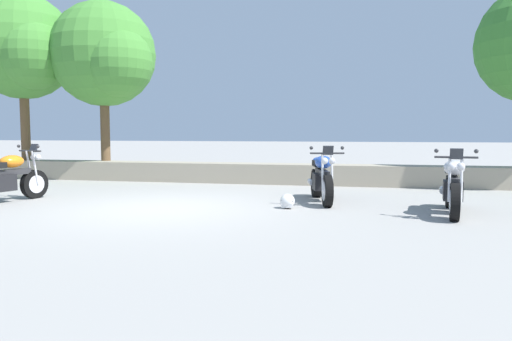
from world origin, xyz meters
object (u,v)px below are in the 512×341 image
Objects in this scene: motorcycle_orange_near_left at (5,179)px; leafy_tree_far_left at (24,49)px; leafy_tree_mid_left at (106,56)px; motorcycle_blue_centre at (322,178)px; motorcycle_silver_far_right at (453,187)px; rider_helmet at (287,201)px.

leafy_tree_far_left reaches higher than motorcycle_orange_near_left.
motorcycle_orange_near_left is at bearing -84.76° from leafy_tree_mid_left.
motorcycle_silver_far_right is (2.36, -1.00, 0.00)m from motorcycle_blue_centre.
rider_helmet is at bearing -35.94° from leafy_tree_mid_left.
rider_helmet is at bearing -179.77° from motorcycle_silver_far_right.
motorcycle_orange_near_left is 0.42× the size of leafy_tree_mid_left.
rider_helmet is (5.74, 0.46, -0.35)m from motorcycle_orange_near_left.
rider_helmet is at bearing -25.68° from leafy_tree_far_left.
leafy_tree_mid_left is (-0.45, 4.95, 3.21)m from motorcycle_orange_near_left.
motorcycle_blue_centre is 0.40× the size of leafy_tree_far_left.
motorcycle_orange_near_left is 0.99× the size of motorcycle_silver_far_right.
leafy_tree_mid_left is at bearing 95.24° from motorcycle_orange_near_left.
leafy_tree_far_left is at bearing 160.21° from motorcycle_silver_far_right.
leafy_tree_far_left is (-8.77, 4.22, 3.83)m from rider_helmet.
motorcycle_silver_far_right is at bearing -26.18° from leafy_tree_mid_left.
motorcycle_silver_far_right is (8.65, 0.47, 0.00)m from motorcycle_orange_near_left.
rider_helmet is at bearing -118.65° from motorcycle_blue_centre.
motorcycle_orange_near_left is 6.46m from motorcycle_blue_centre.
motorcycle_orange_near_left is 8.67m from motorcycle_silver_far_right.
motorcycle_blue_centre is 7.29× the size of rider_helmet.
leafy_tree_mid_left reaches higher than motorcycle_orange_near_left.
motorcycle_blue_centre reaches higher than rider_helmet.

